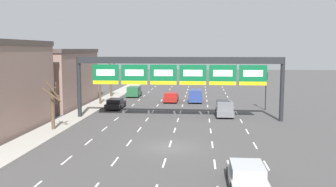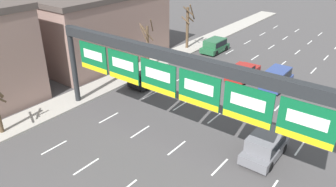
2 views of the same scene
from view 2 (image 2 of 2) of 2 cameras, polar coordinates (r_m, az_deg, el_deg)
The scene contains 10 objects.
lane_dashes at distance 24.08m, azimuth 5.07°, elevation -6.67°, with size 13.32×67.00×0.01m.
sign_gantry at distance 19.89m, azimuth 2.16°, elevation 3.74°, with size 21.84×0.70×6.62m.
building_far at distance 38.48m, azimuth -12.72°, elevation 11.54°, with size 10.30×14.94×7.46m.
suv_grey at distance 21.91m, azimuth 16.60°, elevation -8.51°, with size 1.90×3.96×1.71m.
car_red at distance 33.25m, azimuth 12.89°, elevation 3.75°, with size 1.93×4.29×1.34m.
suv_blue at distance 32.04m, azimuth 18.47°, elevation 2.66°, with size 1.88×4.07×1.78m.
suv_green at distance 40.35m, azimuth 8.17°, elevation 8.37°, with size 1.97×3.95×1.59m.
car_black at distance 31.29m, azimuth -3.24°, elevation 2.88°, with size 1.86×4.43×1.26m.
tree_bare_second at distance 34.36m, azimuth -3.58°, elevation 8.75°, with size 1.49×1.53×5.20m.
tree_bare_third at distance 40.61m, azimuth 3.47°, elevation 11.77°, with size 1.40×1.61×5.48m.
Camera 2 is at (10.59, -3.79, 12.99)m, focal length 35.00 mm.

